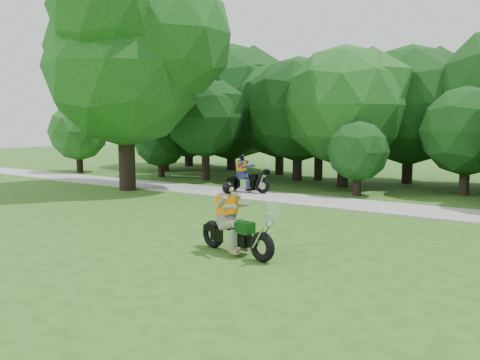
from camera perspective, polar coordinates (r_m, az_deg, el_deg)
The scene contains 6 objects.
ground at distance 8.70m, azimuth 3.02°, elevation -11.39°, with size 100.00×100.00×0.00m, color #225618.
walkway at distance 15.93m, azimuth 17.80°, elevation -3.29°, with size 60.00×2.20×0.06m, color gray.
tree_line at distance 22.43m, azimuth 20.10°, elevation 8.50°, with size 41.01×11.90×7.70m.
big_tree_west at distance 20.53m, azimuth -13.31°, elevation 15.07°, with size 8.64×6.56×9.96m.
chopper_motorcycle at distance 9.88m, azimuth -0.88°, elevation -5.82°, with size 2.10×0.82×1.51m.
touring_motorcycle at distance 18.57m, azimuth 0.57°, elevation 0.21°, with size 1.98×0.63×1.51m.
Camera 1 is at (4.18, -7.14, 2.70)m, focal length 35.00 mm.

